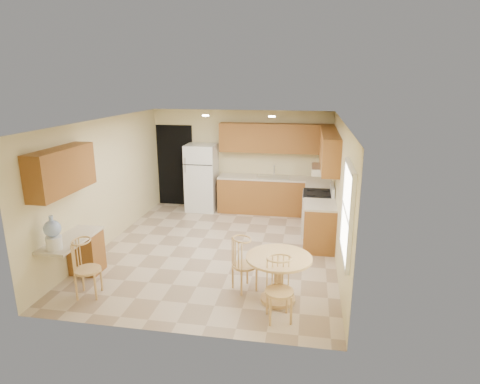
% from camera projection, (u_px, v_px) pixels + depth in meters
% --- Properties ---
extents(floor, '(5.50, 5.50, 0.00)m').
position_uv_depth(floor, '(218.00, 249.00, 7.88)').
color(floor, '#C1A98C').
rests_on(floor, ground).
extents(ceiling, '(4.50, 5.50, 0.02)m').
position_uv_depth(ceiling, '(216.00, 121.00, 7.21)').
color(ceiling, white).
rests_on(ceiling, wall_back).
extents(wall_back, '(4.50, 0.02, 2.50)m').
position_uv_depth(wall_back, '(241.00, 160.00, 10.15)').
color(wall_back, beige).
rests_on(wall_back, floor).
extents(wall_front, '(4.50, 0.02, 2.50)m').
position_uv_depth(wall_front, '(167.00, 244.00, 4.93)').
color(wall_front, beige).
rests_on(wall_front, floor).
extents(wall_left, '(0.02, 5.50, 2.50)m').
position_uv_depth(wall_left, '(106.00, 183.00, 7.91)').
color(wall_left, beige).
rests_on(wall_left, floor).
extents(wall_right, '(0.02, 5.50, 2.50)m').
position_uv_depth(wall_right, '(339.00, 193.00, 7.17)').
color(wall_right, beige).
rests_on(wall_right, floor).
extents(doorway, '(0.90, 0.02, 2.10)m').
position_uv_depth(doorway, '(175.00, 166.00, 10.48)').
color(doorway, black).
rests_on(doorway, floor).
extents(base_cab_back, '(2.75, 0.60, 0.87)m').
position_uv_depth(base_cab_back, '(274.00, 196.00, 9.94)').
color(base_cab_back, '#9D6128').
rests_on(base_cab_back, floor).
extents(counter_back, '(2.75, 0.63, 0.04)m').
position_uv_depth(counter_back, '(274.00, 178.00, 9.82)').
color(counter_back, beige).
rests_on(counter_back, base_cab_back).
extents(base_cab_right_a, '(0.60, 0.59, 0.87)m').
position_uv_depth(base_cab_right_a, '(318.00, 205.00, 9.20)').
color(base_cab_right_a, '#9D6128').
rests_on(base_cab_right_a, floor).
extents(counter_right_a, '(0.63, 0.59, 0.04)m').
position_uv_depth(counter_right_a, '(319.00, 186.00, 9.08)').
color(counter_right_a, beige).
rests_on(counter_right_a, base_cab_right_a).
extents(base_cab_right_b, '(0.60, 0.80, 0.87)m').
position_uv_depth(base_cab_right_b, '(319.00, 227.00, 7.82)').
color(base_cab_right_b, '#9D6128').
rests_on(base_cab_right_b, floor).
extents(counter_right_b, '(0.63, 0.80, 0.04)m').
position_uv_depth(counter_right_b, '(321.00, 205.00, 7.70)').
color(counter_right_b, beige).
rests_on(counter_right_b, base_cab_right_b).
extents(upper_cab_back, '(2.75, 0.33, 0.70)m').
position_uv_depth(upper_cab_back, '(276.00, 138.00, 9.69)').
color(upper_cab_back, '#9D6128').
rests_on(upper_cab_back, wall_back).
extents(upper_cab_right, '(0.33, 2.42, 0.70)m').
position_uv_depth(upper_cab_right, '(329.00, 149.00, 8.19)').
color(upper_cab_right, '#9D6128').
rests_on(upper_cab_right, wall_right).
extents(upper_cab_left, '(0.33, 1.40, 0.70)m').
position_uv_depth(upper_cab_left, '(62.00, 171.00, 6.20)').
color(upper_cab_left, '#9D6128').
rests_on(upper_cab_left, wall_left).
extents(sink, '(0.78, 0.44, 0.01)m').
position_uv_depth(sink, '(273.00, 177.00, 9.82)').
color(sink, silver).
rests_on(sink, counter_back).
extents(range_hood, '(0.50, 0.76, 0.14)m').
position_uv_depth(range_hood, '(324.00, 169.00, 8.29)').
color(range_hood, silver).
rests_on(range_hood, upper_cab_right).
extents(desk_pedestal, '(0.48, 0.42, 0.72)m').
position_uv_depth(desk_pedestal, '(86.00, 252.00, 6.86)').
color(desk_pedestal, '#9D6128').
rests_on(desk_pedestal, floor).
extents(desk_top, '(0.50, 1.20, 0.04)m').
position_uv_depth(desk_top, '(71.00, 239.00, 6.39)').
color(desk_top, beige).
rests_on(desk_top, desk_pedestal).
extents(window, '(0.06, 1.12, 1.30)m').
position_uv_depth(window, '(348.00, 212.00, 5.35)').
color(window, white).
rests_on(window, wall_right).
extents(can_light_a, '(0.14, 0.14, 0.02)m').
position_uv_depth(can_light_a, '(206.00, 116.00, 8.43)').
color(can_light_a, white).
rests_on(can_light_a, ceiling).
extents(can_light_b, '(0.14, 0.14, 0.02)m').
position_uv_depth(can_light_b, '(272.00, 116.00, 8.20)').
color(can_light_b, white).
rests_on(can_light_b, ceiling).
extents(refrigerator, '(0.74, 0.72, 1.68)m').
position_uv_depth(refrigerator, '(202.00, 178.00, 10.09)').
color(refrigerator, white).
rests_on(refrigerator, floor).
extents(stove, '(0.65, 0.76, 1.09)m').
position_uv_depth(stove, '(318.00, 213.00, 8.56)').
color(stove, white).
rests_on(stove, floor).
extents(dining_table, '(0.97, 0.97, 0.72)m').
position_uv_depth(dining_table, '(279.00, 272.00, 5.91)').
color(dining_table, tan).
rests_on(dining_table, floor).
extents(chair_table_a, '(0.38, 0.48, 0.87)m').
position_uv_depth(chair_table_a, '(244.00, 261.00, 6.14)').
color(chair_table_a, tan).
rests_on(chair_table_a, floor).
extents(chair_table_b, '(0.40, 0.42, 0.90)m').
position_uv_depth(chair_table_b, '(279.00, 287.00, 5.34)').
color(chair_table_b, tan).
rests_on(chair_table_b, floor).
extents(chair_desk, '(0.40, 0.52, 0.90)m').
position_uv_depth(chair_desk, '(84.00, 265.00, 5.96)').
color(chair_desk, tan).
rests_on(chair_desk, floor).
extents(water_crock, '(0.25, 0.25, 0.52)m').
position_uv_depth(water_crock, '(53.00, 234.00, 5.92)').
color(water_crock, white).
rests_on(water_crock, desk_top).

